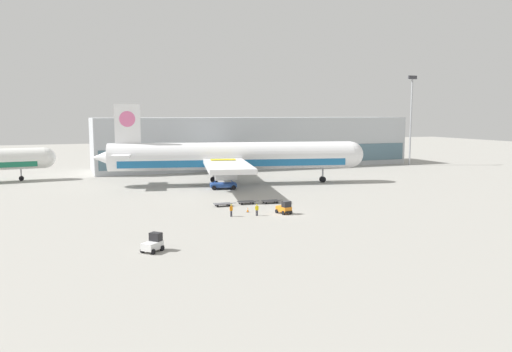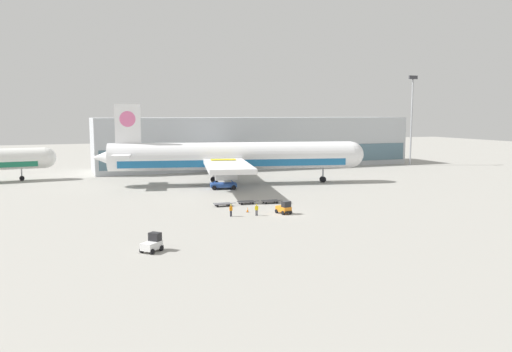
{
  "view_description": "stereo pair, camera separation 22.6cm",
  "coord_description": "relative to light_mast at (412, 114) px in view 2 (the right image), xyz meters",
  "views": [
    {
      "loc": [
        -31.28,
        -66.89,
        14.97
      ],
      "look_at": [
        0.9,
        15.11,
        4.0
      ],
      "focal_mm": 35.0,
      "sensor_mm": 36.0,
      "label": 1
    },
    {
      "loc": [
        -31.07,
        -66.97,
        14.97
      ],
      "look_at": [
        0.9,
        15.11,
        4.0
      ],
      "focal_mm": 35.0,
      "sensor_mm": 36.0,
      "label": 2
    }
  ],
  "objects": [
    {
      "name": "terminal_building",
      "position": [
        -43.34,
        13.48,
        -7.89
      ],
      "size": [
        90.0,
        18.2,
        14.0
      ],
      "color": "#B2B7BC",
      "rests_on": "ground_plane"
    },
    {
      "name": "ground_crew_near",
      "position": [
        -69.01,
        -52.26,
        -13.86
      ],
      "size": [
        0.57,
        0.26,
        1.74
      ],
      "rotation": [
        0.0,
        0.0,
        3.26
      ],
      "color": "black",
      "rests_on": "ground_plane"
    },
    {
      "name": "ground_plane",
      "position": [
        -64.35,
        -52.86,
        -14.88
      ],
      "size": [
        400.0,
        400.0,
        0.0
      ],
      "primitive_type": "plane",
      "color": "#9E9B93"
    },
    {
      "name": "ground_crew_far",
      "position": [
        -72.72,
        -51.42,
        -13.8
      ],
      "size": [
        0.54,
        0.34,
        1.81
      ],
      "rotation": [
        0.0,
        0.0,
        0.37
      ],
      "color": "black",
      "rests_on": "ground_plane"
    },
    {
      "name": "baggage_tug_foreground",
      "position": [
        -64.57,
        -52.37,
        -14.0
      ],
      "size": [
        2.09,
        2.69,
        2.0
      ],
      "rotation": [
        0.0,
        0.0,
        -1.35
      ],
      "color": "orange",
      "rests_on": "ground_plane"
    },
    {
      "name": "scissor_lift_loader",
      "position": [
        -65.51,
        -24.94,
        -12.64
      ],
      "size": [
        5.73,
        4.32,
        5.96
      ],
      "rotation": [
        0.0,
        0.0,
        -0.22
      ],
      "color": "#284C99",
      "rests_on": "ground_plane"
    },
    {
      "name": "baggage_dolly_third",
      "position": [
        -63.04,
        -43.42,
        -14.49
      ],
      "size": [
        3.73,
        1.6,
        0.48
      ],
      "rotation": [
        0.0,
        0.0,
        -0.03
      ],
      "color": "#56565B",
      "rests_on": "ground_plane"
    },
    {
      "name": "baggage_dolly_second",
      "position": [
        -67.1,
        -42.67,
        -14.49
      ],
      "size": [
        3.73,
        1.6,
        0.48
      ],
      "rotation": [
        0.0,
        0.0,
        -0.03
      ],
      "color": "#56565B",
      "rests_on": "ground_plane"
    },
    {
      "name": "baggage_tug_mid",
      "position": [
        -86.67,
        -66.09,
        -14.0
      ],
      "size": [
        2.76,
        2.7,
        2.0
      ],
      "rotation": [
        0.0,
        0.0,
        0.74
      ],
      "color": "silver",
      "rests_on": "ground_plane"
    },
    {
      "name": "baggage_dolly_lead",
      "position": [
        -71.42,
        -43.12,
        -14.49
      ],
      "size": [
        3.73,
        1.6,
        0.48
      ],
      "rotation": [
        0.0,
        0.0,
        -0.03
      ],
      "color": "#56565B",
      "rests_on": "ground_plane"
    },
    {
      "name": "light_mast",
      "position": [
        0.0,
        0.0,
        0.0
      ],
      "size": [
        2.8,
        0.5,
        26.0
      ],
      "color": "#9EA0A5",
      "rests_on": "ground_plane"
    },
    {
      "name": "airplane_main",
      "position": [
        -62.14,
        -19.12,
        -9.04
      ],
      "size": [
        57.31,
        48.59,
        17.0
      ],
      "rotation": [
        0.0,
        0.0,
        -0.22
      ],
      "color": "white",
      "rests_on": "ground_plane"
    },
    {
      "name": "traffic_cone_near",
      "position": [
        -69.31,
        -49.22,
        -14.5
      ],
      "size": [
        0.4,
        0.4,
        0.76
      ],
      "color": "black",
      "rests_on": "ground_plane"
    }
  ]
}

